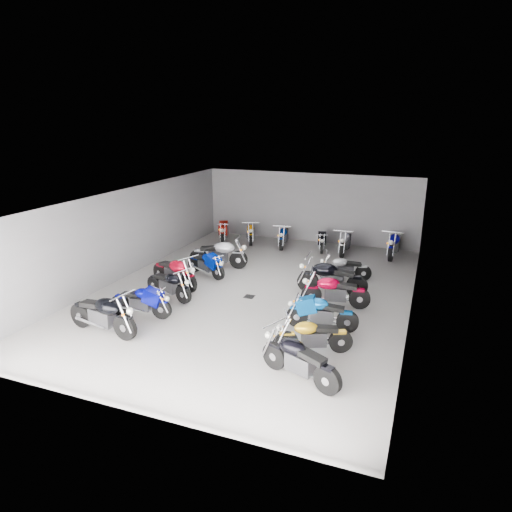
% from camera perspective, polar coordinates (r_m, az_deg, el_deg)
% --- Properties ---
extents(ground, '(14.00, 14.00, 0.00)m').
position_cam_1_polar(ground, '(15.45, -0.15, -4.46)').
color(ground, gray).
rests_on(ground, ground).
extents(wall_back, '(10.00, 0.10, 3.20)m').
position_cam_1_polar(wall_back, '(21.44, 6.71, 6.02)').
color(wall_back, slate).
rests_on(wall_back, ground).
extents(wall_left, '(0.10, 14.00, 3.20)m').
position_cam_1_polar(wall_left, '(17.34, -15.76, 2.85)').
color(wall_left, slate).
rests_on(wall_left, ground).
extents(wall_right, '(0.10, 14.00, 3.20)m').
position_cam_1_polar(wall_right, '(13.99, 19.28, -0.83)').
color(wall_right, slate).
rests_on(wall_right, ground).
extents(ceiling, '(10.00, 14.00, 0.04)m').
position_cam_1_polar(ceiling, '(14.58, -0.16, 7.40)').
color(ceiling, black).
rests_on(ceiling, wall_back).
extents(drain_grate, '(0.32, 0.32, 0.01)m').
position_cam_1_polar(drain_grate, '(15.02, -0.85, -5.09)').
color(drain_grate, black).
rests_on(drain_grate, ground).
extents(motorcycle_left_a, '(2.34, 0.55, 1.03)m').
position_cam_1_polar(motorcycle_left_a, '(13.06, -18.59, -6.92)').
color(motorcycle_left_a, black).
rests_on(motorcycle_left_a, ground).
extents(motorcycle_left_b, '(1.96, 0.43, 0.86)m').
position_cam_1_polar(motorcycle_left_b, '(13.86, -14.15, -5.52)').
color(motorcycle_left_b, black).
rests_on(motorcycle_left_b, ground).
extents(motorcycle_left_c, '(1.95, 0.73, 0.88)m').
position_cam_1_polar(motorcycle_left_c, '(14.99, -10.82, -3.51)').
color(motorcycle_left_c, black).
rests_on(motorcycle_left_c, ground).
extents(motorcycle_left_d, '(2.15, 0.96, 0.99)m').
position_cam_1_polar(motorcycle_left_d, '(15.90, -10.14, -2.03)').
color(motorcycle_left_d, black).
rests_on(motorcycle_left_d, ground).
extents(motorcycle_left_e, '(1.84, 0.85, 0.85)m').
position_cam_1_polar(motorcycle_left_e, '(16.89, -6.24, -0.99)').
color(motorcycle_left_e, black).
rests_on(motorcycle_left_e, ground).
extents(motorcycle_left_f, '(2.28, 0.67, 1.01)m').
position_cam_1_polar(motorcycle_left_f, '(17.74, -4.64, 0.26)').
color(motorcycle_left_f, black).
rests_on(motorcycle_left_f, ground).
extents(motorcycle_right_a, '(2.03, 0.94, 0.94)m').
position_cam_1_polar(motorcycle_right_a, '(10.40, 5.40, -12.76)').
color(motorcycle_right_a, black).
rests_on(motorcycle_right_a, ground).
extents(motorcycle_right_b, '(1.83, 0.93, 0.86)m').
position_cam_1_polar(motorcycle_right_b, '(11.54, 7.13, -9.88)').
color(motorcycle_right_b, black).
rests_on(motorcycle_right_b, ground).
extents(motorcycle_right_c, '(2.01, 0.46, 0.88)m').
position_cam_1_polar(motorcycle_right_c, '(12.78, 8.14, -7.07)').
color(motorcycle_right_c, black).
rests_on(motorcycle_right_c, ground).
extents(motorcycle_right_d, '(2.11, 0.59, 0.94)m').
position_cam_1_polar(motorcycle_right_d, '(14.28, 9.79, -4.38)').
color(motorcycle_right_d, black).
rests_on(motorcycle_right_d, ground).
extents(motorcycle_right_e, '(2.34, 0.50, 1.03)m').
position_cam_1_polar(motorcycle_right_e, '(15.26, 9.38, -2.73)').
color(motorcycle_right_e, black).
rests_on(motorcycle_right_e, ground).
extents(motorcycle_right_f, '(1.83, 0.70, 0.83)m').
position_cam_1_polar(motorcycle_right_f, '(16.66, 11.00, -1.51)').
color(motorcycle_right_f, black).
rests_on(motorcycle_right_f, ground).
extents(motorcycle_back_a, '(0.85, 2.09, 0.95)m').
position_cam_1_polar(motorcycle_back_a, '(21.62, -3.97, 3.26)').
color(motorcycle_back_a, black).
rests_on(motorcycle_back_a, ground).
extents(motorcycle_back_b, '(0.89, 1.90, 0.88)m').
position_cam_1_polar(motorcycle_back_b, '(21.37, -0.69, 3.02)').
color(motorcycle_back_b, black).
rests_on(motorcycle_back_b, ground).
extents(motorcycle_back_c, '(0.54, 2.02, 0.89)m').
position_cam_1_polar(motorcycle_back_c, '(20.66, 3.47, 2.52)').
color(motorcycle_back_c, black).
rests_on(motorcycle_back_c, ground).
extents(motorcycle_back_d, '(0.58, 1.84, 0.82)m').
position_cam_1_polar(motorcycle_back_d, '(20.31, 8.22, 2.00)').
color(motorcycle_back_d, black).
rests_on(motorcycle_back_d, ground).
extents(motorcycle_back_e, '(0.42, 2.13, 0.94)m').
position_cam_1_polar(motorcycle_back_e, '(19.93, 11.10, 1.76)').
color(motorcycle_back_e, black).
rests_on(motorcycle_back_e, ground).
extents(motorcycle_back_f, '(0.49, 2.28, 1.00)m').
position_cam_1_polar(motorcycle_back_f, '(19.96, 16.92, 1.45)').
color(motorcycle_back_f, black).
rests_on(motorcycle_back_f, ground).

